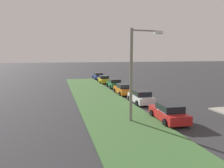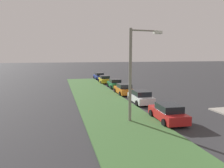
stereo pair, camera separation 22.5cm
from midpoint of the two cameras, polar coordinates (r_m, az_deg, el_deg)
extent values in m
cube|color=#3D6633|center=(19.51, 1.26, -8.30)|extent=(60.00, 6.00, 0.12)
cube|color=red|center=(18.57, 14.82, -7.75)|extent=(4.40, 2.05, 0.70)
cube|color=black|center=(18.24, 15.15, -6.02)|extent=(2.29, 1.73, 0.55)
cylinder|color=black|center=(19.48, 10.66, -7.66)|extent=(0.65, 0.26, 0.64)
cylinder|color=black|center=(20.19, 15.46, -7.26)|extent=(0.65, 0.26, 0.64)
cylinder|color=black|center=(17.10, 13.99, -9.94)|extent=(0.65, 0.26, 0.64)
cylinder|color=black|center=(17.91, 19.30, -9.35)|extent=(0.65, 0.26, 0.64)
cube|color=silver|center=(24.65, 7.83, -3.75)|extent=(4.35, 1.93, 0.70)
cube|color=black|center=(24.35, 8.01, -2.40)|extent=(2.25, 1.67, 0.55)
cylinder|color=black|center=(25.67, 4.89, -3.82)|extent=(0.65, 0.24, 0.64)
cylinder|color=black|center=(26.25, 8.65, -3.62)|extent=(0.65, 0.24, 0.64)
cylinder|color=black|center=(23.16, 6.87, -5.11)|extent=(0.65, 0.24, 0.64)
cylinder|color=black|center=(23.80, 10.98, -4.85)|extent=(0.65, 0.24, 0.64)
cube|color=orange|center=(30.00, 3.32, -1.63)|extent=(4.31, 1.82, 0.70)
cube|color=black|center=(29.72, 3.45, -0.50)|extent=(2.21, 1.61, 0.55)
cylinder|color=black|center=(31.08, 1.00, -1.76)|extent=(0.64, 0.22, 0.64)
cylinder|color=black|center=(31.58, 4.16, -1.63)|extent=(0.64, 0.22, 0.64)
cylinder|color=black|center=(28.52, 2.39, -2.63)|extent=(0.64, 0.22, 0.64)
cylinder|color=black|center=(29.06, 5.80, -2.47)|extent=(0.64, 0.22, 0.64)
cube|color=#1E6B38|center=(35.88, 0.92, -0.08)|extent=(4.35, 1.93, 0.70)
cube|color=black|center=(35.61, 1.00, 0.88)|extent=(2.25, 1.67, 0.55)
cylinder|color=black|center=(37.03, -0.91, -0.22)|extent=(0.65, 0.24, 0.64)
cylinder|color=black|center=(37.43, 1.79, -0.14)|extent=(0.65, 0.24, 0.64)
cylinder|color=black|center=(34.42, -0.02, -0.83)|extent=(0.65, 0.24, 0.64)
cylinder|color=black|center=(34.84, 2.87, -0.74)|extent=(0.65, 0.24, 0.64)
cube|color=gold|center=(41.84, -1.83, 1.04)|extent=(4.36, 1.95, 0.70)
cube|color=black|center=(41.58, -1.79, 1.86)|extent=(2.26, 1.68, 0.55)
cylinder|color=black|center=(43.05, -3.33, 0.88)|extent=(0.65, 0.24, 0.64)
cylinder|color=black|center=(43.35, -0.98, 0.94)|extent=(0.65, 0.24, 0.64)
cylinder|color=black|center=(40.40, -2.75, 0.44)|extent=(0.65, 0.24, 0.64)
cylinder|color=black|center=(40.73, -0.25, 0.50)|extent=(0.65, 0.24, 0.64)
cube|color=#23389E|center=(48.35, -3.32, 1.93)|extent=(4.37, 1.97, 0.70)
cube|color=black|center=(48.10, -3.27, 2.65)|extent=(2.26, 1.69, 0.55)
cylinder|color=black|center=(49.50, -4.68, 1.76)|extent=(0.65, 0.25, 0.64)
cylinder|color=black|center=(49.89, -2.66, 1.83)|extent=(0.65, 0.25, 0.64)
cylinder|color=black|center=(46.87, -4.01, 1.44)|extent=(0.65, 0.25, 0.64)
cylinder|color=black|center=(47.29, -1.88, 1.51)|extent=(0.65, 0.25, 0.64)
cylinder|color=gray|center=(17.24, 5.21, 2.05)|extent=(0.24, 0.24, 7.50)
cylinder|color=gray|center=(17.80, 8.96, 13.78)|extent=(0.36, 2.40, 0.12)
cube|color=silver|center=(18.39, 12.32, 13.19)|extent=(0.43, 0.73, 0.24)
camera|label=1|loc=(0.11, -89.75, 0.03)|focal=34.61mm
camera|label=2|loc=(0.11, 90.25, -0.03)|focal=34.61mm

